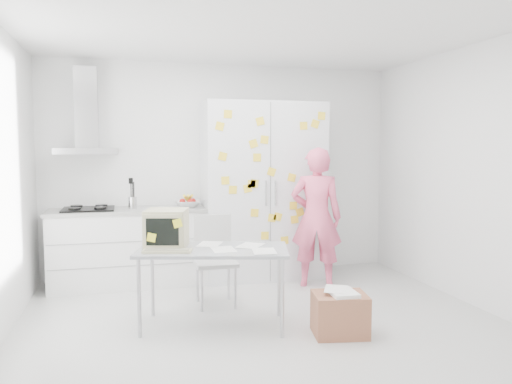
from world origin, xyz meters
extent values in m
cube|color=silver|center=(0.00, 0.00, -0.01)|extent=(4.50, 4.00, 0.02)
cube|color=white|center=(0.00, 2.00, 1.35)|extent=(4.50, 0.02, 2.70)
cube|color=white|center=(2.25, 0.00, 1.35)|extent=(0.02, 4.00, 2.70)
cube|color=white|center=(0.00, 0.00, 2.70)|extent=(4.50, 4.00, 0.02)
cube|color=white|center=(-1.20, 1.70, 0.44)|extent=(1.80, 0.60, 0.88)
cube|color=gray|center=(-1.20, 1.40, 0.58)|extent=(1.76, 0.01, 0.01)
cube|color=gray|center=(-1.20, 1.40, 0.30)|extent=(1.76, 0.01, 0.01)
cube|color=#9E9E99|center=(-1.20, 1.70, 0.90)|extent=(1.84, 0.63, 0.04)
cube|color=black|center=(-1.65, 1.70, 0.93)|extent=(0.58, 0.50, 0.03)
cylinder|color=black|center=(-1.79, 1.58, 0.95)|extent=(0.14, 0.14, 0.02)
cylinder|color=black|center=(-1.51, 1.58, 0.95)|extent=(0.14, 0.14, 0.02)
cylinder|color=black|center=(-1.79, 1.82, 0.95)|extent=(0.14, 0.14, 0.02)
cylinder|color=black|center=(-1.51, 1.82, 0.95)|extent=(0.14, 0.14, 0.02)
cylinder|color=silver|center=(-1.15, 1.70, 0.99)|extent=(0.10, 0.10, 0.14)
cylinder|color=black|center=(-1.16, 1.71, 1.09)|extent=(0.01, 0.01, 0.30)
cylinder|color=black|center=(-1.13, 1.69, 1.09)|extent=(0.01, 0.01, 0.30)
cylinder|color=black|center=(-1.15, 1.72, 1.09)|extent=(0.01, 0.01, 0.30)
cube|color=black|center=(-1.16, 1.71, 1.25)|extent=(0.05, 0.01, 0.07)
imported|color=white|center=(-0.50, 1.70, 0.96)|extent=(0.31, 0.31, 0.08)
sphere|color=#B2140F|center=(-0.56, 1.72, 0.99)|extent=(0.08, 0.08, 0.08)
sphere|color=#B2140F|center=(-0.47, 1.65, 0.99)|extent=(0.08, 0.08, 0.08)
sphere|color=#B2140F|center=(-0.43, 1.74, 0.99)|extent=(0.08, 0.08, 0.08)
cylinder|color=yellow|center=(-0.52, 1.72, 1.03)|extent=(0.09, 0.17, 0.10)
cylinder|color=yellow|center=(-0.49, 1.72, 1.03)|extent=(0.04, 0.17, 0.10)
cylinder|color=yellow|center=(-0.47, 1.72, 1.03)|extent=(0.08, 0.17, 0.10)
cube|color=silver|center=(-1.65, 1.75, 1.60)|extent=(0.70, 0.48, 0.07)
cube|color=silver|center=(-1.65, 1.87, 2.10)|extent=(0.26, 0.24, 0.95)
cube|color=silver|center=(0.45, 1.68, 1.10)|extent=(1.50, 0.65, 2.20)
cube|color=slate|center=(0.45, 1.35, 1.10)|extent=(0.01, 0.01, 2.16)
cube|color=silver|center=(0.39, 1.34, 1.10)|extent=(0.02, 0.02, 0.30)
cube|color=silver|center=(0.51, 1.34, 1.10)|extent=(0.02, 0.02, 0.30)
cube|color=yellow|center=(0.86, 1.34, 1.90)|extent=(0.10, 0.00, 0.10)
cube|color=yellow|center=(1.01, 1.34, 1.93)|extent=(0.12, 0.00, 0.12)
cube|color=yellow|center=(1.12, 1.34, 1.05)|extent=(0.12, 0.00, 0.12)
cube|color=yellow|center=(0.22, 1.34, 1.21)|extent=(0.10, 0.00, 0.10)
cube|color=yellow|center=(0.46, 1.34, 1.35)|extent=(0.12, 0.00, 0.12)
cube|color=yellow|center=(0.83, 1.34, 0.86)|extent=(0.12, 0.00, 0.12)
cube|color=yellow|center=(0.25, 1.34, 0.87)|extent=(0.10, 0.00, 0.10)
cube|color=yellow|center=(0.32, 1.34, 1.95)|extent=(0.12, 0.00, 0.12)
cube|color=yellow|center=(0.54, 1.34, 0.81)|extent=(0.12, 0.00, 0.12)
cube|color=yellow|center=(0.86, 1.34, 1.19)|extent=(0.12, 0.00, 0.12)
cube|color=yellow|center=(0.74, 1.34, 0.94)|extent=(0.10, 0.00, 0.10)
cube|color=yellow|center=(0.24, 1.34, 1.69)|extent=(0.12, 0.00, 0.12)
cube|color=yellow|center=(-0.01, 1.34, 1.15)|extent=(0.10, 0.00, 0.10)
cube|color=yellow|center=(-0.10, 1.34, 1.26)|extent=(0.10, 0.00, 0.10)
cube|color=yellow|center=(-0.16, 1.34, 1.89)|extent=(0.11, 0.00, 0.11)
cube|color=yellow|center=(0.38, 1.34, 0.59)|extent=(0.10, 0.00, 0.10)
cube|color=yellow|center=(0.25, 1.34, 1.22)|extent=(0.11, 0.00, 0.11)
cube|color=yellow|center=(0.99, 1.34, 0.59)|extent=(0.11, 0.00, 0.11)
cube|color=yellow|center=(1.09, 1.34, 2.03)|extent=(0.10, 0.00, 0.10)
cube|color=yellow|center=(0.28, 1.34, 1.53)|extent=(0.10, 0.00, 0.10)
cube|color=yellow|center=(0.17, 1.34, 1.16)|extent=(0.11, 0.00, 0.11)
cube|color=yellow|center=(0.63, 1.34, 0.52)|extent=(0.10, 0.00, 0.10)
cube|color=yellow|center=(-0.07, 1.34, 2.03)|extent=(0.10, 0.00, 0.10)
cube|color=yellow|center=(-0.13, 1.34, 1.54)|extent=(0.12, 0.00, 0.12)
cube|color=yellow|center=(0.76, 1.34, 0.77)|extent=(0.11, 0.00, 0.11)
cube|color=yellow|center=(0.37, 1.34, 1.73)|extent=(0.11, 0.00, 0.11)
cube|color=yellow|center=(0.72, 1.34, 1.28)|extent=(0.11, 0.00, 0.11)
cube|color=yellow|center=(0.47, 1.34, 0.80)|extent=(0.11, 0.00, 0.11)
imported|color=#F45F85|center=(0.94, 1.10, 0.82)|extent=(0.70, 0.59, 1.64)
cube|color=#9EA1A8|center=(-0.47, 0.07, 0.71)|extent=(1.47, 0.99, 0.03)
cylinder|color=#B3B2B7|center=(-1.14, -0.05, 0.35)|extent=(0.04, 0.04, 0.69)
cylinder|color=#B3B2B7|center=(0.05, -0.36, 0.35)|extent=(0.04, 0.04, 0.69)
cylinder|color=#B3B2B7|center=(-1.00, 0.49, 0.35)|extent=(0.04, 0.04, 0.69)
cylinder|color=#B3B2B7|center=(0.20, 0.18, 0.35)|extent=(0.04, 0.04, 0.69)
cube|color=beige|center=(-0.87, 0.25, 0.90)|extent=(0.45, 0.46, 0.35)
cube|color=beige|center=(-0.92, 0.05, 0.90)|extent=(0.34, 0.10, 0.31)
cube|color=black|center=(-0.92, 0.05, 0.90)|extent=(0.28, 0.08, 0.24)
cube|color=#FCF52D|center=(-1.02, 0.06, 0.85)|extent=(0.09, 0.03, 0.09)
cube|color=#FCF52D|center=(-0.79, 0.01, 0.98)|extent=(0.09, 0.03, 0.09)
cube|color=beige|center=(-0.89, 0.00, 0.74)|extent=(0.45, 0.25, 0.02)
cube|color=gray|center=(-0.89, 0.00, 0.75)|extent=(0.40, 0.20, 0.01)
cube|color=white|center=(-0.39, 0.00, 0.73)|extent=(0.20, 0.29, 0.00)
cube|color=white|center=(-0.12, 0.09, 0.73)|extent=(0.33, 0.35, 0.00)
cube|color=white|center=(-0.06, -0.19, 0.73)|extent=(0.24, 0.31, 0.00)
cube|color=white|center=(-0.47, 0.26, 0.73)|extent=(0.30, 0.34, 0.00)
cube|color=#BCBDBA|center=(-0.34, 0.67, 0.45)|extent=(0.42, 0.42, 0.04)
cube|color=#BCBDBA|center=(-0.34, 0.86, 0.70)|extent=(0.40, 0.03, 0.46)
cylinder|color=#B8B8BD|center=(-0.51, 0.50, 0.21)|extent=(0.03, 0.03, 0.43)
cylinder|color=#B8B8BD|center=(-0.17, 0.50, 0.21)|extent=(0.03, 0.03, 0.43)
cylinder|color=#B8B8BD|center=(-0.51, 0.84, 0.21)|extent=(0.03, 0.03, 0.43)
cylinder|color=#B8B8BD|center=(-0.17, 0.84, 0.21)|extent=(0.03, 0.03, 0.43)
cube|color=#A26446|center=(0.56, -0.43, 0.18)|extent=(0.52, 0.44, 0.37)
cube|color=white|center=(0.58, -0.45, 0.38)|extent=(0.24, 0.31, 0.03)
cube|color=white|center=(0.54, -0.38, 0.40)|extent=(0.30, 0.33, 0.00)
camera|label=1|loc=(-1.23, -4.35, 1.63)|focal=35.00mm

